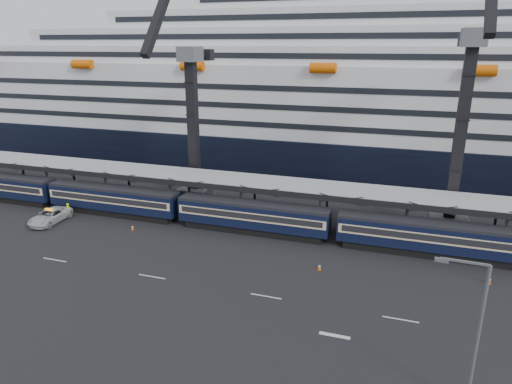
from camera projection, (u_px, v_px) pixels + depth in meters
ground at (297, 280)px, 45.37m from camera, size 260.00×260.00×0.00m
lane_markings at (377, 324)px, 38.22m from camera, size 111.00×4.27×0.02m
train at (279, 219)px, 55.10m from camera, size 133.05×3.00×4.05m
canopy at (324, 189)px, 56.39m from camera, size 130.00×6.25×5.53m
cruise_ship at (351, 101)px, 83.40m from camera, size 214.09×28.84×34.00m
crane_dark_near at (192, 121)px, 64.40m from camera, size 4.50×17.75×35.08m
crane_dark_mid at (462, 125)px, 52.66m from camera, size 4.50×18.24×39.64m
pickup_truck at (50, 216)px, 59.61m from camera, size 3.14×6.38×1.74m
worker at (69, 210)px, 61.42m from camera, size 0.78×0.56×1.98m
street_lamp at (474, 329)px, 27.65m from camera, size 3.12×0.38×10.28m
traffic_cone_b at (41, 223)px, 58.60m from camera, size 0.42×0.42×0.83m
traffic_cone_c at (132, 227)px, 57.38m from camera, size 0.34×0.34×0.68m
traffic_cone_d at (319, 267)px, 47.22m from camera, size 0.36×0.36×0.73m
traffic_cone_f at (489, 280)px, 44.52m from camera, size 0.40×0.40×0.79m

